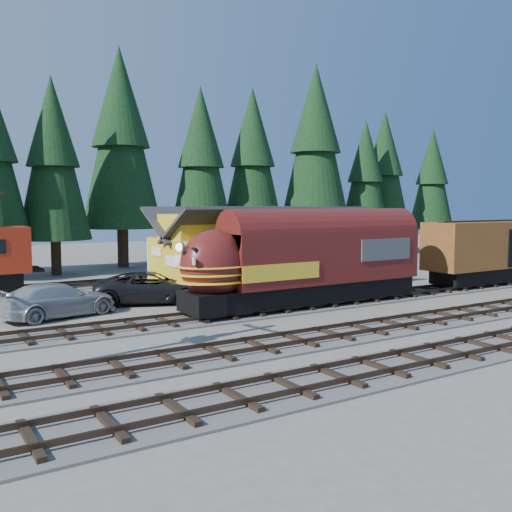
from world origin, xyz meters
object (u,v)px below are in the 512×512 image
boxcar (499,249)px  pickup_truck_b (58,300)px  depot (256,243)px  pickup_truck_a (152,288)px  locomotive (300,264)px

boxcar → pickup_truck_b: (-28.08, 4.29, -1.58)m
depot → pickup_truck_a: size_ratio=2.05×
depot → pickup_truck_b: size_ratio=2.24×
locomotive → pickup_truck_a: size_ratio=2.29×
locomotive → boxcar: (16.78, 0.00, 0.09)m
locomotive → pickup_truck_a: (-5.99, 5.52, -1.45)m
boxcar → pickup_truck_a: (-22.76, 5.52, -1.54)m
boxcar → pickup_truck_a: bearing=166.4°
locomotive → pickup_truck_a: 8.27m
depot → pickup_truck_a: (-7.40, -0.98, -2.09)m
depot → boxcar: 16.69m
depot → pickup_truck_a: 7.76m
pickup_truck_b → pickup_truck_a: bearing=-91.1°
locomotive → pickup_truck_b: size_ratio=2.51×
pickup_truck_a → depot: bearing=-60.1°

